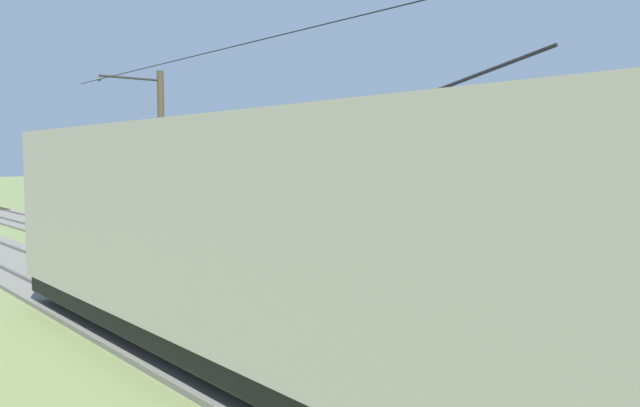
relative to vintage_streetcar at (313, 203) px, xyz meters
name	(u,v)px	position (x,y,z in m)	size (l,w,h in m)	color
ground_plane	(187,291)	(2.11, -2.44, -2.26)	(220.00, 220.00, 0.00)	olive
track_streetcar_siding	(250,278)	(0.00, -2.75, -2.20)	(2.80, 80.00, 0.18)	slate
track_adjacent_siding	(99,299)	(4.21, -2.75, -2.20)	(2.80, 80.00, 0.18)	slate
vintage_streetcar	(313,203)	(0.00, 0.00, 0.00)	(2.65, 16.91, 5.06)	#1E4C93
boxcar_adjacent	(264,236)	(4.21, 4.01, -0.09)	(2.96, 14.55, 3.85)	#B2A893
catenary_pole_foreground	(160,151)	(-2.53, -13.32, 1.40)	(2.82, 0.28, 6.99)	#4C3D28
switch_stand	(185,231)	(-1.42, -9.10, -1.56)	(0.50, 0.30, 1.24)	black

